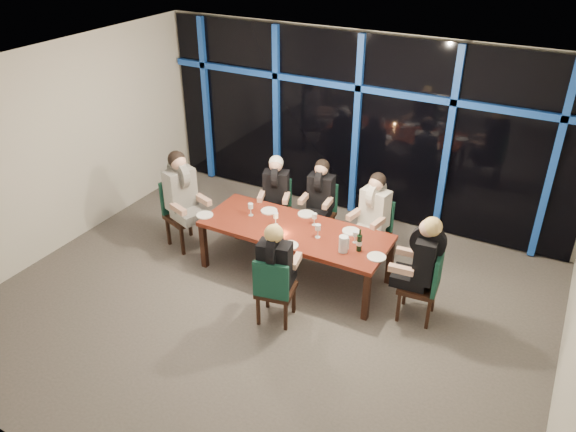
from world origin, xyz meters
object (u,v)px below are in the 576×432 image
(dining_table, at_px, (295,233))
(chair_end_right, at_px, (426,282))
(chair_near_mid, at_px, (274,288))
(water_pitcher, at_px, (344,244))
(chair_far_right, at_px, (375,227))
(chair_far_left, at_px, (277,205))
(diner_far_mid, at_px, (320,190))
(diner_end_right, at_px, (423,254))
(chair_end_left, at_px, (181,209))
(wine_bottle, at_px, (359,243))
(diner_near_mid, at_px, (276,258))
(diner_far_left, at_px, (276,186))
(diner_far_right, at_px, (374,206))
(diner_end_left, at_px, (181,187))
(chair_far_mid, at_px, (321,209))

(dining_table, bearing_deg, chair_end_right, -2.34)
(chair_near_mid, bearing_deg, water_pitcher, -134.10)
(chair_far_right, bearing_deg, chair_far_left, -167.09)
(diner_far_mid, bearing_deg, diner_end_right, -34.50)
(chair_far_right, bearing_deg, chair_near_mid, -95.13)
(chair_end_left, relative_size, chair_end_right, 1.06)
(wine_bottle, height_order, water_pitcher, wine_bottle)
(diner_near_mid, bearing_deg, dining_table, -87.10)
(chair_far_right, distance_m, diner_near_mid, 2.02)
(wine_bottle, bearing_deg, diner_far_left, 152.73)
(chair_end_right, xyz_separation_m, diner_end_right, (-0.08, -0.01, 0.39))
(chair_end_left, bearing_deg, diner_far_right, -52.02)
(diner_far_left, bearing_deg, water_pitcher, -52.30)
(diner_end_right, bearing_deg, diner_end_left, -95.11)
(chair_far_left, xyz_separation_m, diner_far_left, (0.03, -0.07, 0.37))
(chair_far_mid, xyz_separation_m, diner_end_right, (1.89, -1.16, 0.43))
(diner_far_left, xyz_separation_m, diner_end_right, (2.53, -0.88, 0.07))
(diner_end_left, distance_m, diner_end_right, 3.62)
(chair_end_left, height_order, diner_near_mid, diner_near_mid)
(diner_far_right, xyz_separation_m, diner_end_left, (-2.64, -0.94, 0.09))
(diner_end_left, bearing_deg, chair_end_left, 90.00)
(chair_near_mid, height_order, diner_end_right, diner_end_right)
(chair_end_right, relative_size, diner_far_left, 1.11)
(diner_end_right, bearing_deg, diner_near_mid, -65.41)
(chair_far_left, xyz_separation_m, chair_near_mid, (1.03, -1.92, 0.02))
(dining_table, distance_m, diner_far_left, 1.11)
(diner_far_mid, relative_size, water_pitcher, 4.06)
(water_pitcher, bearing_deg, chair_far_right, 105.63)
(chair_far_right, xyz_separation_m, chair_near_mid, (-0.56, -1.98, 0.00))
(dining_table, distance_m, water_pitcher, 0.85)
(dining_table, relative_size, chair_far_mid, 2.82)
(diner_end_left, bearing_deg, water_pitcher, -72.98)
(chair_far_mid, relative_size, diner_far_left, 1.03)
(dining_table, relative_size, chair_far_left, 2.82)
(chair_far_mid, distance_m, diner_far_mid, 0.37)
(diner_near_mid, distance_m, wine_bottle, 1.14)
(diner_far_left, bearing_deg, dining_table, -66.20)
(diner_far_mid, relative_size, diner_near_mid, 0.96)
(chair_far_mid, xyz_separation_m, diner_near_mid, (0.35, -2.04, 0.40))
(dining_table, xyz_separation_m, diner_end_left, (-1.83, -0.09, 0.32))
(diner_end_left, bearing_deg, diner_far_mid, -38.50)
(chair_end_left, distance_m, diner_end_right, 3.72)
(diner_near_mid, bearing_deg, diner_far_mid, -91.54)
(chair_end_right, distance_m, diner_near_mid, 1.89)
(chair_far_mid, height_order, diner_far_right, diner_far_right)
(diner_far_left, bearing_deg, chair_far_left, 90.00)
(diner_far_mid, bearing_deg, dining_table, -89.39)
(diner_far_left, relative_size, diner_far_mid, 1.00)
(dining_table, bearing_deg, diner_end_left, -177.07)
(chair_near_mid, xyz_separation_m, diner_far_mid, (-0.35, 2.04, 0.35))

